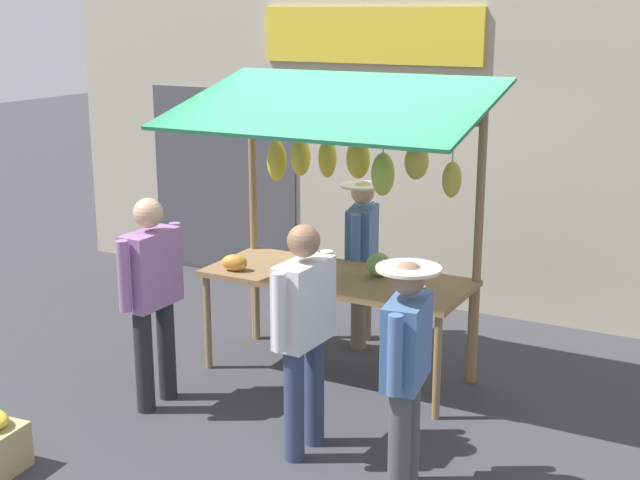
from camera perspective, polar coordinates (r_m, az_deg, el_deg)
The scene contains 7 objects.
ground_plane at distance 7.57m, azimuth 1.08°, elevation -8.68°, with size 40.00×40.00×0.00m, color #38383D.
street_backdrop at distance 9.08m, azimuth 7.16°, elevation 6.32°, with size 9.00×0.30×3.40m.
market_stall at distance 7.15m, azimuth 1.31°, elevation 3.08°, with size 2.50×1.46×2.50m.
vendor_with_sunhat at distance 7.96m, azimuth 2.73°, elevation -0.70°, with size 0.40×0.65×1.53m.
shopper_in_grey_tee at distance 5.98m, azimuth -1.04°, elevation -5.44°, with size 0.24×0.70×1.64m.
shopper_with_shopping_bag at distance 5.51m, azimuth 5.60°, elevation -7.85°, with size 0.40×0.66×1.54m.
shopper_with_ponytail at distance 6.81m, azimuth -10.81°, elevation -3.05°, with size 0.22×0.70×1.65m.
Camera 1 is at (-3.15, 6.19, 3.00)m, focal length 49.47 mm.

